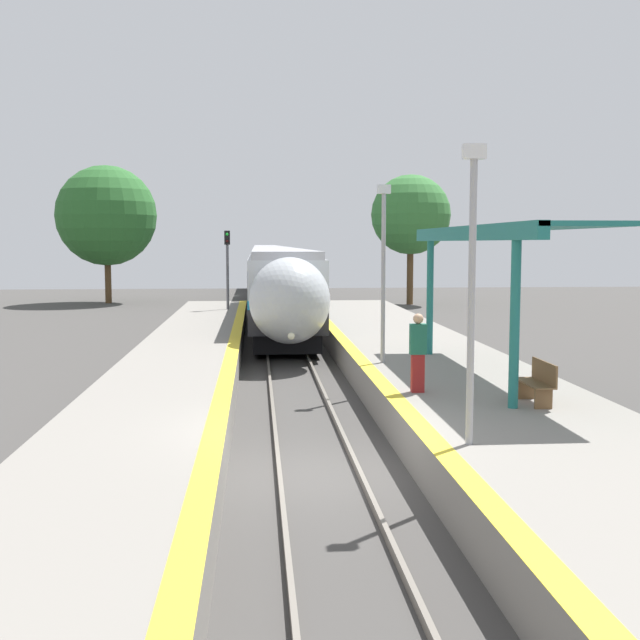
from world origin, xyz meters
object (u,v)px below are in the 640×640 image
(train, at_px, (270,268))
(lamppost_near, at_px, (472,273))
(lamppost_mid, at_px, (383,261))
(person_waiting, at_px, (418,351))
(railway_signal, at_px, (228,269))
(platform_bench, at_px, (538,382))

(train, bearing_deg, lamppost_near, -87.32)
(train, distance_m, lamppost_mid, 42.07)
(person_waiting, height_order, railway_signal, railway_signal)
(platform_bench, bearing_deg, person_waiting, 146.56)
(train, xyz_separation_m, railway_signal, (-2.54, -23.52, 0.69))
(railway_signal, bearing_deg, person_waiting, -77.66)
(train, xyz_separation_m, platform_bench, (4.71, -47.91, -0.89))
(person_waiting, relative_size, lamppost_mid, 0.36)
(platform_bench, xyz_separation_m, person_waiting, (-2.24, 1.48, 0.46))
(lamppost_mid, bearing_deg, person_waiting, -88.97)
(person_waiting, height_order, lamppost_mid, lamppost_mid)
(lamppost_mid, bearing_deg, train, 93.26)
(person_waiting, xyz_separation_m, lamppost_mid, (-0.08, 4.46, 1.91))
(lamppost_near, bearing_deg, platform_bench, 53.98)
(person_waiting, relative_size, railway_signal, 0.37)
(train, distance_m, railway_signal, 23.66)
(lamppost_mid, bearing_deg, railway_signal, 104.96)
(person_waiting, bearing_deg, lamppost_near, -90.98)
(platform_bench, distance_m, person_waiting, 2.72)
(train, relative_size, railway_signal, 16.10)
(platform_bench, distance_m, lamppost_near, 4.60)
(lamppost_near, xyz_separation_m, lamppost_mid, (0.00, 9.13, 0.00))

